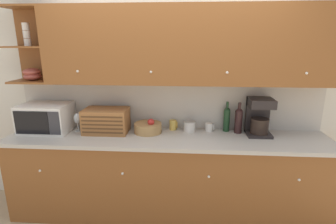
% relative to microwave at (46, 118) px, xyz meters
% --- Properties ---
extents(ground_plane, '(24.00, 24.00, 0.00)m').
position_rel_microwave_xyz_m(ground_plane, '(1.35, 0.22, -1.08)').
color(ground_plane, tan).
extents(wall_back, '(5.78, 0.06, 2.60)m').
position_rel_microwave_xyz_m(wall_back, '(1.35, 0.25, 0.22)').
color(wall_back, beige).
rests_on(wall_back, ground_plane).
extents(counter_unit, '(3.40, 0.63, 0.92)m').
position_rel_microwave_xyz_m(counter_unit, '(1.35, -0.08, -0.61)').
color(counter_unit, brown).
rests_on(counter_unit, ground_plane).
extents(backsplash_panel, '(3.38, 0.01, 0.54)m').
position_rel_microwave_xyz_m(backsplash_panel, '(1.35, 0.21, 0.12)').
color(backsplash_panel, '#B7B2A8').
rests_on(backsplash_panel, counter_unit).
extents(upper_cabinets, '(3.38, 0.34, 0.78)m').
position_rel_microwave_xyz_m(upper_cabinets, '(1.52, 0.06, 0.77)').
color(upper_cabinets, brown).
rests_on(upper_cabinets, backsplash_panel).
extents(microwave, '(0.52, 0.39, 0.31)m').
position_rel_microwave_xyz_m(microwave, '(0.00, 0.00, 0.00)').
color(microwave, silver).
rests_on(microwave, counter_unit).
extents(wine_glass, '(0.08, 0.08, 0.20)m').
position_rel_microwave_xyz_m(wine_glass, '(0.34, 0.03, -0.02)').
color(wine_glass, silver).
rests_on(wine_glass, counter_unit).
extents(bread_box, '(0.47, 0.30, 0.26)m').
position_rel_microwave_xyz_m(bread_box, '(0.67, 0.01, -0.02)').
color(bread_box, '#996033').
rests_on(bread_box, counter_unit).
extents(fruit_basket, '(0.30, 0.30, 0.16)m').
position_rel_microwave_xyz_m(fruit_basket, '(1.13, 0.04, -0.10)').
color(fruit_basket, '#A87F4C').
rests_on(fruit_basket, counter_unit).
extents(mug_blue_second, '(0.09, 0.08, 0.11)m').
position_rel_microwave_xyz_m(mug_blue_second, '(1.40, 0.15, -0.10)').
color(mug_blue_second, gold).
rests_on(mug_blue_second, counter_unit).
extents(storage_canister, '(0.13, 0.13, 0.13)m').
position_rel_microwave_xyz_m(storage_canister, '(1.59, 0.09, -0.09)').
color(storage_canister, silver).
rests_on(storage_canister, counter_unit).
extents(mug, '(0.10, 0.08, 0.09)m').
position_rel_microwave_xyz_m(mug, '(1.81, 0.13, -0.11)').
color(mug, silver).
rests_on(mug, counter_unit).
extents(wine_bottle, '(0.07, 0.07, 0.34)m').
position_rel_microwave_xyz_m(wine_bottle, '(1.99, 0.14, -0.00)').
color(wine_bottle, '#19381E').
rests_on(wine_bottle, counter_unit).
extents(second_wine_bottle, '(0.08, 0.08, 0.34)m').
position_rel_microwave_xyz_m(second_wine_bottle, '(2.11, 0.09, -0.00)').
color(second_wine_bottle, black).
rests_on(second_wine_bottle, counter_unit).
extents(coffee_maker, '(0.25, 0.25, 0.40)m').
position_rel_microwave_xyz_m(coffee_maker, '(2.32, 0.06, 0.05)').
color(coffee_maker, black).
rests_on(coffee_maker, counter_unit).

